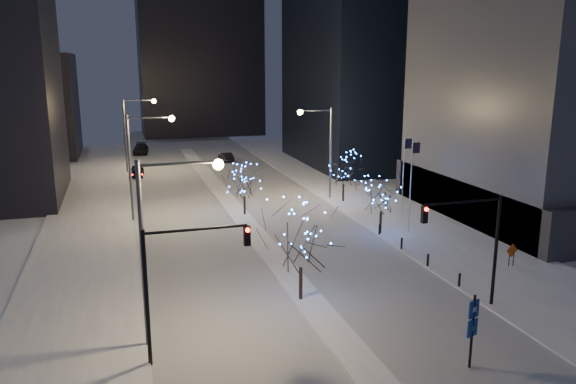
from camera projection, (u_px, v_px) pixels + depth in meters
name	position (u px, v px, depth m)	size (l,w,h in m)	color
ground	(338.00, 337.00, 30.64)	(160.00, 160.00, 0.00)	white
road	(223.00, 195.00, 63.28)	(20.00, 130.00, 0.02)	#AAAFB9
median	(231.00, 205.00, 58.60)	(2.00, 80.00, 0.15)	white
east_sidewalk	(407.00, 219.00, 53.50)	(10.00, 90.00, 0.15)	white
west_sidewalk	(85.00, 247.00, 45.33)	(8.00, 90.00, 0.15)	white
filler_west_far	(15.00, 106.00, 86.79)	(18.00, 16.00, 16.00)	black
horizon_block	(199.00, 30.00, 113.38)	(24.00, 14.00, 42.00)	black
street_lamp_w_near	(163.00, 227.00, 28.52)	(4.40, 0.56, 10.00)	#595E66
street_lamp_w_mid	(141.00, 153.00, 51.84)	(4.40, 0.56, 10.00)	#595E66
street_lamp_w_far	(133.00, 125.00, 75.15)	(4.40, 0.56, 10.00)	#595E66
street_lamp_east	(323.00, 141.00, 60.00)	(3.90, 0.56, 10.00)	#595E66
traffic_signal_west	(178.00, 271.00, 27.19)	(5.26, 0.43, 7.00)	black
traffic_signal_east	(475.00, 234.00, 33.02)	(5.26, 0.43, 7.00)	black
flagpoles	(408.00, 177.00, 49.41)	(1.35, 2.60, 8.00)	silver
bollards	(414.00, 251.00, 42.71)	(0.16, 12.16, 0.90)	black
car_near	(137.00, 171.00, 73.30)	(1.75, 4.34, 1.48)	black
car_mid	(226.00, 157.00, 84.79)	(1.43, 4.10, 1.35)	black
car_far	(141.00, 149.00, 91.73)	(2.28, 5.60, 1.63)	black
holiday_tree_median_near	(301.00, 238.00, 34.34)	(5.75, 5.75, 6.37)	black
holiday_tree_median_far	(244.00, 182.00, 54.11)	(4.48, 4.48, 5.00)	black
holiday_tree_plaza_near	(382.00, 195.00, 48.15)	(4.90, 4.90, 5.21)	black
holiday_tree_plaza_far	(344.00, 170.00, 59.25)	(4.97, 4.97, 5.18)	black
wayfinding_sign	(473.00, 324.00, 27.05)	(0.67, 0.30, 3.82)	black
construction_sign	(512.00, 253.00, 40.66)	(1.04, 0.21, 1.72)	black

